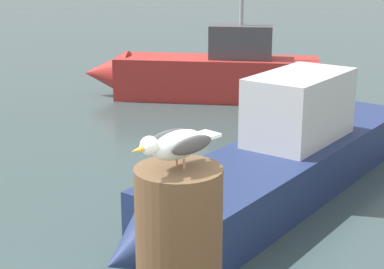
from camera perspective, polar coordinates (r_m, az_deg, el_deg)
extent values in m
cylinder|color=tan|center=(2.18, -1.41, -2.50)|extent=(0.01, 0.01, 0.04)
cylinder|color=tan|center=(2.15, -0.74, -2.72)|extent=(0.01, 0.01, 0.04)
ellipsoid|color=silver|center=(2.14, -1.27, -0.96)|extent=(0.20, 0.24, 0.10)
sphere|color=silver|center=(2.04, -3.93, -1.01)|extent=(0.06, 0.06, 0.06)
cone|color=gold|center=(2.01, -5.09, -1.45)|extent=(0.04, 0.05, 0.02)
cube|color=silver|center=(2.23, 1.38, -0.04)|extent=(0.11, 0.10, 0.01)
ellipsoid|color=#3A3A3A|center=(2.18, -2.14, -0.34)|extent=(0.13, 0.18, 0.06)
ellipsoid|color=#3A3A3A|center=(2.10, 0.01, -0.96)|extent=(0.13, 0.18, 0.06)
cube|color=navy|center=(8.04, 9.23, -2.71)|extent=(3.27, 5.16, 0.61)
cone|color=navy|center=(5.79, -4.05, -9.99)|extent=(1.44, 1.44, 1.08)
cube|color=white|center=(7.93, 9.85, 2.51)|extent=(1.42, 1.77, 0.85)
cube|color=#B72D28|center=(12.75, 2.26, 5.17)|extent=(4.13, 1.29, 0.85)
cone|color=#B72D28|center=(13.16, -7.82, 5.57)|extent=(1.00, 1.00, 0.95)
cube|color=#47474C|center=(12.59, 4.50, 8.48)|extent=(1.28, 0.73, 0.66)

